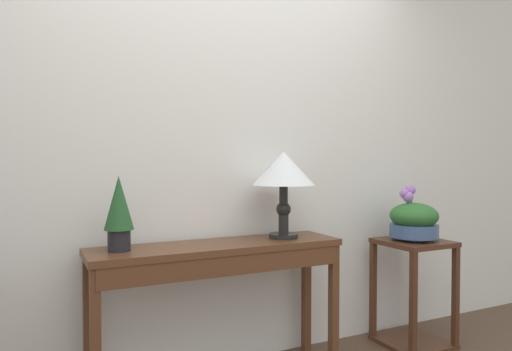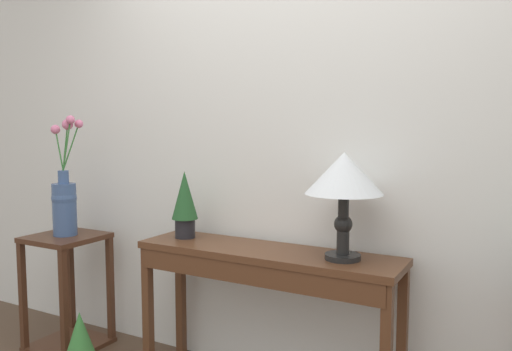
% 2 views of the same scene
% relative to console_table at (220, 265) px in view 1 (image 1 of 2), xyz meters
% --- Properties ---
extents(back_wall_with_art, '(9.00, 0.10, 2.80)m').
position_rel_console_table_xyz_m(back_wall_with_art, '(0.10, 0.29, 0.76)').
color(back_wall_with_art, silver).
rests_on(back_wall_with_art, ground).
extents(console_table, '(1.34, 0.35, 0.75)m').
position_rel_console_table_xyz_m(console_table, '(0.00, 0.00, 0.00)').
color(console_table, '#56331E').
rests_on(console_table, ground).
extents(table_lamp, '(0.35, 0.35, 0.49)m').
position_rel_console_table_xyz_m(table_lamp, '(0.39, 0.02, 0.48)').
color(table_lamp, black).
rests_on(table_lamp, console_table).
extents(potted_plant_on_console, '(0.14, 0.14, 0.36)m').
position_rel_console_table_xyz_m(potted_plant_on_console, '(-0.50, 0.04, 0.31)').
color(potted_plant_on_console, black).
rests_on(potted_plant_on_console, console_table).
extents(pedestal_stand_right, '(0.40, 0.40, 0.68)m').
position_rel_console_table_xyz_m(pedestal_stand_right, '(1.31, -0.04, -0.30)').
color(pedestal_stand_right, '#472819').
rests_on(pedestal_stand_right, ground).
extents(planter_bowl_wide_right, '(0.30, 0.30, 0.35)m').
position_rel_console_table_xyz_m(planter_bowl_wide_right, '(1.31, -0.04, 0.17)').
color(planter_bowl_wide_right, '#3D5684').
rests_on(planter_bowl_wide_right, pedestal_stand_right).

